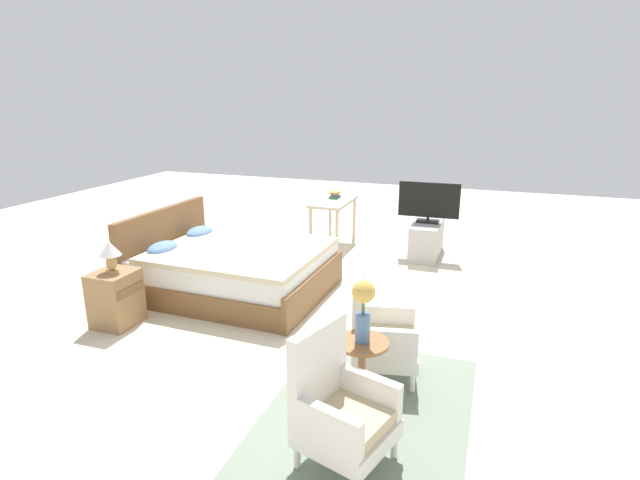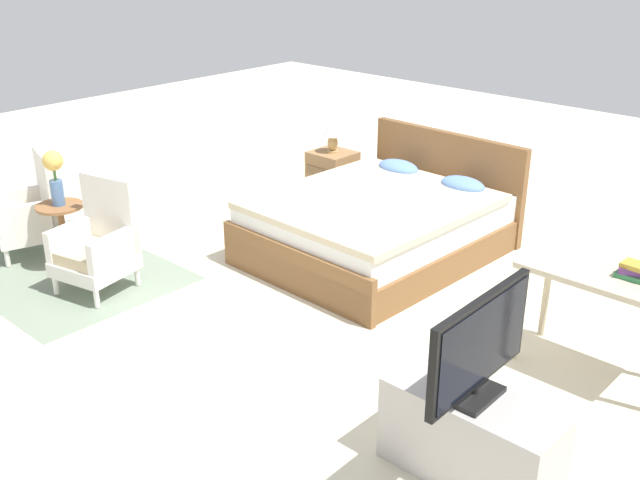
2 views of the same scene
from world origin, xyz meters
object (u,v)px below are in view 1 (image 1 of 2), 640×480
object	(u,v)px
nightstand	(116,298)
tv_flatscreen	(429,202)
side_table	(362,368)
table_lamp	(110,252)
armchair_by_window_left	(339,409)
bed	(232,268)
vanity_desk	(333,207)
flower_vase	(363,304)
armchair_by_window_right	(378,335)
book_stack	(335,195)
tv_stand	(427,239)

from	to	relation	value
nightstand	tv_flatscreen	bearing A→B (deg)	-38.48
side_table	table_lamp	xyz separation A→B (m)	(0.61, 2.81, 0.42)
armchair_by_window_left	tv_flatscreen	xyz separation A→B (m)	(4.60, 0.07, 0.44)
bed	vanity_desk	bearing A→B (deg)	-13.79
flower_vase	vanity_desk	size ratio (longest dim) A/B	0.46
flower_vase	vanity_desk	distance (m)	4.38
armchair_by_window_right	book_stack	xyz separation A→B (m)	(3.71, 1.59, 0.40)
side_table	nightstand	size ratio (longest dim) A/B	1.03
flower_vase	nightstand	xyz separation A→B (m)	(0.61, 2.81, -0.60)
side_table	vanity_desk	world-z (taller)	vanity_desk
flower_vase	book_stack	size ratio (longest dim) A/B	2.22
tv_stand	armchair_by_window_left	bearing A→B (deg)	-179.07
book_stack	armchair_by_window_right	bearing A→B (deg)	-156.83
armchair_by_window_right	book_stack	world-z (taller)	armchair_by_window_right
flower_vase	side_table	bearing A→B (deg)	-90.00
flower_vase	tv_flatscreen	xyz separation A→B (m)	(4.05, 0.08, -0.07)
armchair_by_window_left	armchair_by_window_right	distance (m)	1.11
armchair_by_window_right	vanity_desk	bearing A→B (deg)	23.71
flower_vase	tv_flatscreen	world-z (taller)	tv_flatscreen
armchair_by_window_left	nightstand	xyz separation A→B (m)	(1.16, 2.81, -0.09)
tv_stand	tv_flatscreen	xyz separation A→B (m)	(0.00, 0.00, 0.57)
bed	armchair_by_window_left	xyz separation A→B (m)	(-2.38, -2.11, 0.09)
tv_flatscreen	nightstand	bearing A→B (deg)	141.52
table_lamp	vanity_desk	world-z (taller)	table_lamp
armchair_by_window_left	bed	bearing A→B (deg)	41.57
side_table	vanity_desk	bearing A→B (deg)	20.82
armchair_by_window_left	flower_vase	size ratio (longest dim) A/B	1.93
armchair_by_window_right	table_lamp	size ratio (longest dim) A/B	2.79
tv_flatscreen	vanity_desk	bearing A→B (deg)	88.64
nightstand	book_stack	distance (m)	3.88
table_lamp	tv_stand	world-z (taller)	table_lamp
armchair_by_window_left	nightstand	world-z (taller)	armchair_by_window_left
flower_vase	tv_stand	size ratio (longest dim) A/B	0.50
side_table	nightstand	bearing A→B (deg)	77.67
side_table	tv_stand	xyz separation A→B (m)	(4.05, 0.08, -0.12)
side_table	tv_flatscreen	xyz separation A→B (m)	(4.05, 0.08, 0.45)
flower_vase	tv_stand	distance (m)	4.10
vanity_desk	flower_vase	bearing A→B (deg)	-159.18
bed	nightstand	xyz separation A→B (m)	(-1.21, 0.70, -0.01)
tv_flatscreen	armchair_by_window_right	bearing A→B (deg)	-178.80
tv_flatscreen	vanity_desk	xyz separation A→B (m)	(0.04, 1.48, -0.20)
bed	table_lamp	distance (m)	1.49
bed	table_lamp	size ratio (longest dim) A/B	6.67
table_lamp	tv_flatscreen	bearing A→B (deg)	-38.49
nightstand	vanity_desk	size ratio (longest dim) A/B	0.56
nightstand	table_lamp	size ratio (longest dim) A/B	1.76
side_table	vanity_desk	xyz separation A→B (m)	(4.09, 1.55, 0.25)
armchair_by_window_left	table_lamp	distance (m)	3.07
bed	nightstand	bearing A→B (deg)	149.97
armchair_by_window_right	tv_stand	bearing A→B (deg)	1.20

